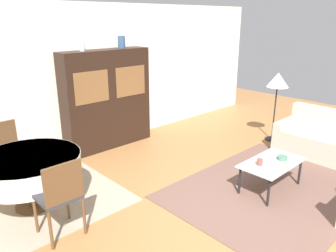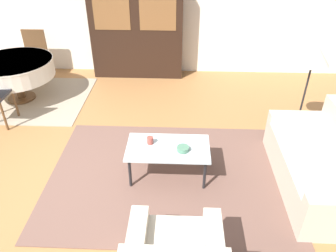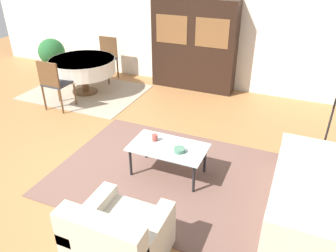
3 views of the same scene
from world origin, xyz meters
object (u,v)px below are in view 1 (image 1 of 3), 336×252
bowl (282,158)px  cup (260,162)px  coffee_table (272,165)px  dining_chair_far (6,149)px  vase_short (122,42)px  couch (330,142)px  dining_table (29,167)px  display_cabinet (107,100)px  dining_chair_near (60,194)px  floor_lamp (278,83)px  vase_tall (82,43)px

bowl → cup: bearing=162.5°
coffee_table → cup: bearing=162.7°
dining_chair_far → vase_short: size_ratio=4.21×
vase_short → coffee_table: bearing=-83.6°
couch → bowl: bearing=88.5°
dining_table → cup: 3.14m
couch → coffee_table: couch is taller
display_cabinet → dining_chair_near: 2.89m
floor_lamp → vase_tall: bearing=146.4°
dining_chair_near → bowl: (2.92, -1.11, -0.10)m
couch → coffee_table: size_ratio=1.73×
display_cabinet → vase_tall: size_ratio=6.94×
coffee_table → dining_table: size_ratio=0.76×
dining_chair_near → couch: bearing=-14.1°
dining_table → display_cabinet: bearing=30.4°
display_cabinet → vase_short: 1.12m
coffee_table → display_cabinet: display_cabinet is taller
floor_lamp → vase_short: (-2.26, 2.05, 0.78)m
cup → vase_short: (-0.13, 3.04, 1.50)m
display_cabinet → dining_chair_far: 2.05m
dining_chair_far → cup: bearing=132.4°
floor_lamp → vase_tall: (-3.09, 2.05, 0.81)m
couch → vase_tall: bearing=43.6°
couch → display_cabinet: bearing=39.1°
couch → floor_lamp: floor_lamp is taller
display_cabinet → dining_chair_far: (-2.00, -0.29, -0.38)m
couch → vase_tall: vase_tall is taller
floor_lamp → couch: bearing=-91.6°
dining_chair_near → cup: dining_chair_near is taller
bowl → vase_short: 3.56m
cup → floor_lamp: bearing=24.9°
display_cabinet → vase_short: vase_short is taller
dining_table → floor_lamp: (4.65, -0.88, 0.62)m
cup → vase_tall: vase_tall is taller
dining_chair_near → floor_lamp: 4.69m
coffee_table → floor_lamp: 2.33m
dining_table → vase_short: size_ratio=5.89×
coffee_table → vase_short: vase_short is taller
vase_short → couch: bearing=-55.3°
dining_table → dining_chair_near: dining_chair_near is taller
couch → display_cabinet: display_cabinet is taller
vase_short → floor_lamp: bearing=-42.3°
cup → dining_chair_far: bearing=132.4°
floor_lamp → display_cabinet: bearing=142.2°
dining_chair_near → vase_short: 3.46m
display_cabinet → cup: bearing=-80.4°
couch → dining_chair_far: bearing=57.6°
dining_chair_near → vase_short: (2.39, 2.06, 1.43)m
dining_chair_far → floor_lamp: floor_lamp is taller
couch → dining_table: 5.06m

